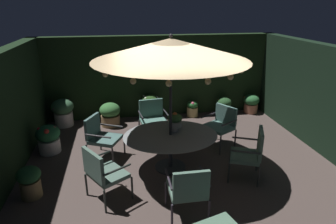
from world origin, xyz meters
TOP-DOWN VIEW (x-y plane):
  - ground_plane at (0.00, 0.00)m, footprint 6.94×6.70m
  - hedge_backdrop_rear at (0.00, 3.20)m, footprint 6.94×0.30m
  - patio_dining_table at (-0.21, 0.08)m, footprint 1.87×1.53m
  - patio_umbrella at (-0.21, 0.08)m, footprint 2.83×2.83m
  - centerpiece_planter at (-0.10, 0.24)m, footprint 0.29×0.29m
  - patio_chair_north at (-1.51, -0.75)m, footprint 0.81×0.84m
  - patio_chair_northeast at (-0.22, -1.46)m, footprint 0.60×0.62m
  - patio_chair_east at (1.20, -0.53)m, footprint 0.75×0.76m
  - patio_chair_southeast at (1.11, 0.85)m, footprint 0.80×0.83m
  - patio_chair_south at (-0.38, 1.61)m, footprint 0.71×0.64m
  - patio_chair_southwest at (-1.60, 0.76)m, footprint 0.82×0.81m
  - potted_plant_left_far at (-0.32, 2.84)m, footprint 0.53×0.53m
  - potted_plant_right_far at (1.90, 2.77)m, footprint 0.45×0.45m
  - potted_plant_front_corner at (-2.76, -0.45)m, footprint 0.40×0.40m
  - potted_plant_back_right at (-2.69, 2.73)m, footprint 0.59×0.59m
  - potted_plant_right_near at (0.95, 2.81)m, footprint 0.33×0.33m
  - potted_plant_left_near at (2.78, 2.80)m, footprint 0.47×0.47m
  - potted_plant_back_center at (-1.44, 2.52)m, footprint 0.55×0.55m
  - potted_plant_back_left at (-2.77, 1.20)m, footprint 0.53×0.53m

SIDE VIEW (x-z plane):
  - ground_plane at x=0.00m, z-range -0.02..0.00m
  - potted_plant_right_near at x=0.95m, z-range 0.01..0.48m
  - potted_plant_right_far at x=1.90m, z-range 0.02..0.56m
  - potted_plant_left_near at x=2.78m, z-range 0.02..0.59m
  - potted_plant_front_corner at x=-2.76m, z-range 0.02..0.60m
  - potted_plant_back_center at x=-1.44m, z-range 0.01..0.65m
  - potted_plant_back_left at x=-2.77m, z-range 0.02..0.66m
  - potted_plant_left_far at x=-0.32m, z-range 0.02..0.74m
  - potted_plant_back_right at x=-2.69m, z-range 0.03..0.79m
  - patio_chair_southwest at x=-1.60m, z-range 0.07..1.00m
  - patio_chair_south at x=-0.38m, z-range 0.07..1.01m
  - patio_chair_north at x=-1.51m, z-range 0.08..1.05m
  - patio_chair_northeast at x=-0.22m, z-range 0.09..1.04m
  - patio_chair_east at x=1.20m, z-range 0.06..1.07m
  - patio_chair_southeast at x=1.11m, z-range 0.10..1.05m
  - patio_dining_table at x=-0.21m, z-range 0.25..0.99m
  - centerpiece_planter at x=-0.10m, z-range 0.77..1.17m
  - hedge_backdrop_rear at x=0.00m, z-range 0.00..2.33m
  - patio_umbrella at x=-0.21m, z-range 1.06..3.73m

